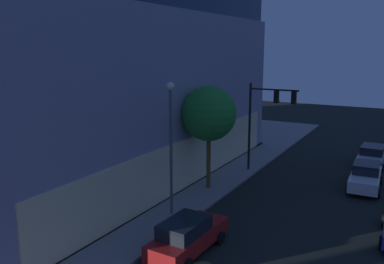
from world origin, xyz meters
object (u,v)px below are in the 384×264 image
object	(u,v)px
modern_building	(28,77)
car_white	(366,176)
traffic_light_far_corner	(267,111)
sidewalk_tree	(209,114)
car_silver	(372,156)
car_red	(187,236)
street_lamp_sidewalk	(171,132)

from	to	relation	value
modern_building	car_white	size ratio (longest dim) A/B	6.30
traffic_light_far_corner	sidewalk_tree	size ratio (longest dim) A/B	0.97
modern_building	sidewalk_tree	distance (m)	16.42
car_white	car_silver	xyz separation A→B (m)	(6.24, 0.23, -0.04)
sidewalk_tree	car_red	bearing A→B (deg)	-159.48
car_red	car_silver	distance (m)	20.69
modern_building	street_lamp_sidewalk	distance (m)	17.21
modern_building	car_silver	distance (m)	28.68
car_red	street_lamp_sidewalk	bearing A→B (deg)	41.47
car_red	car_white	bearing A→B (deg)	-24.09
modern_building	street_lamp_sidewalk	xyz separation A→B (m)	(-4.44, -16.48, -2.17)
traffic_light_far_corner	car_silver	bearing A→B (deg)	-47.16
traffic_light_far_corner	car_silver	size ratio (longest dim) A/B	1.40
car_white	car_silver	size ratio (longest dim) A/B	1.01
sidewalk_tree	car_silver	distance (m)	15.29
street_lamp_sidewalk	car_silver	xyz separation A→B (m)	(16.55, -8.77, -4.04)
traffic_light_far_corner	car_white	world-z (taller)	traffic_light_far_corner
traffic_light_far_corner	car_red	xyz separation A→B (m)	(-13.52, -0.97, -3.95)
modern_building	sidewalk_tree	world-z (taller)	modern_building
car_silver	traffic_light_far_corner	bearing A→B (deg)	132.84
car_silver	modern_building	bearing A→B (deg)	115.63
traffic_light_far_corner	sidewalk_tree	bearing A→B (deg)	158.22
traffic_light_far_corner	street_lamp_sidewalk	size ratio (longest dim) A/B	0.90
sidewalk_tree	car_red	distance (m)	9.79
traffic_light_far_corner	car_red	world-z (taller)	traffic_light_far_corner
car_red	car_white	world-z (taller)	car_red
car_silver	car_red	bearing A→B (deg)	163.57
modern_building	traffic_light_far_corner	world-z (taller)	modern_building
modern_building	car_red	xyz separation A→B (m)	(-7.74, -19.39, -6.15)
car_white	traffic_light_far_corner	bearing A→B (deg)	90.70
modern_building	car_white	bearing A→B (deg)	-77.03
modern_building	car_silver	bearing A→B (deg)	-64.37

